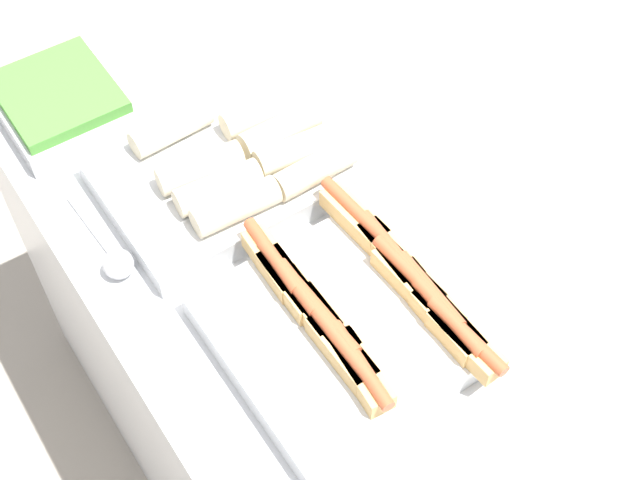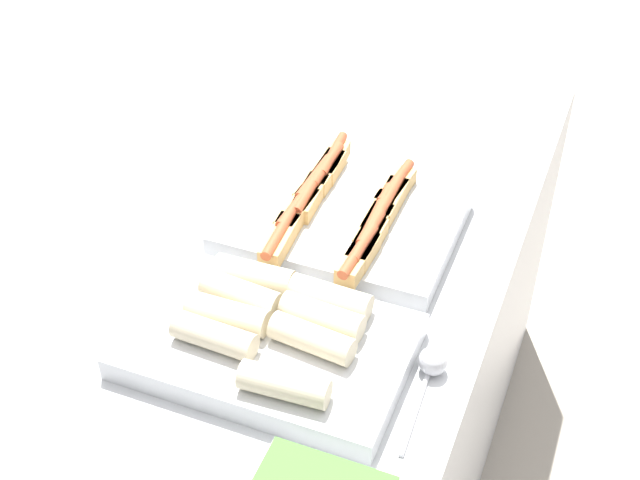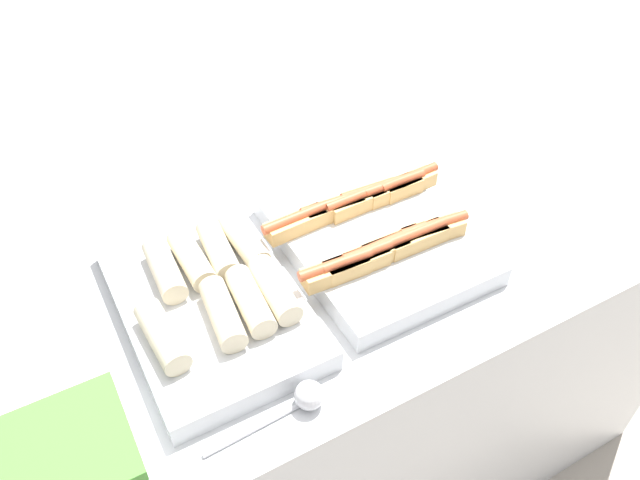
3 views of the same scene
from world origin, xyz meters
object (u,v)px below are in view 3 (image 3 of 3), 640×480
Objects in this scene: tray_hotdogs at (373,234)px; serving_spoon_near at (303,399)px; tray_side_front at (60,463)px; tray_wraps at (210,296)px.

tray_hotdogs is 0.44m from serving_spoon_near.
tray_side_front is 1.10× the size of serving_spoon_near.
serving_spoon_near is (0.06, -0.29, -0.02)m from tray_wraps.
tray_side_front is at bearing -163.52° from tray_hotdogs.
serving_spoon_near is (-0.33, -0.29, -0.01)m from tray_hotdogs.
tray_hotdogs is 1.90× the size of tray_side_front.
tray_hotdogs is at bearing -0.02° from tray_wraps.
tray_side_front is at bearing 169.08° from serving_spoon_near.
tray_hotdogs reaches higher than serving_spoon_near.
tray_wraps reaches higher than serving_spoon_near.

